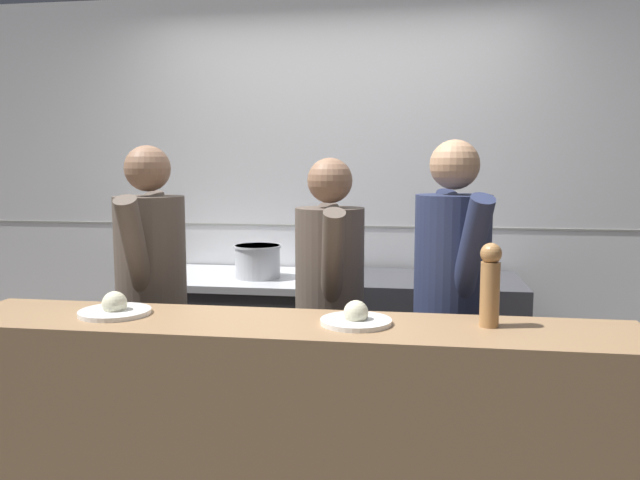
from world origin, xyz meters
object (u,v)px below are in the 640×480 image
Objects in this scene: chefs_knife at (453,283)px; pepper_mill at (490,283)px; mixing_bowl_steel at (449,271)px; oven_range at (243,347)px; stock_pot at (258,260)px; plated_dish_main at (115,309)px; chef_head_cook at (152,298)px; chef_sous at (330,308)px; plated_dish_appetiser at (356,318)px; chef_line at (451,305)px.

chefs_knife is 1.16m from pepper_mill.
pepper_mill is (0.07, -1.32, 0.18)m from mixing_bowl_steel.
oven_range is 3.38× the size of pepper_mill.
stock_pot is 1.11m from mixing_bowl_steel.
plated_dish_main reaches higher than mixing_bowl_steel.
chef_sous is (0.85, 0.06, -0.03)m from chef_head_cook.
stock_pot reaches higher than plated_dish_main.
pepper_mill is at bearing -46.75° from stock_pot.
chef_sous is at bearing -136.48° from chefs_knife.
pepper_mill is at bearing 1.30° from plated_dish_main.
stock_pot is 0.18× the size of chef_sous.
chef_sous is (0.76, 0.60, -0.11)m from plated_dish_main.
chef_head_cook is 0.85m from chef_sous.
plated_dish_main is at bearing -100.75° from stock_pot.
plated_dish_appetiser is at bearing -0.24° from plated_dish_main.
chef_head_cook reaches higher than pepper_mill.
plated_dish_main is 0.91× the size of pepper_mill.
chefs_knife is at bearing 32.14° from chef_sous.
stock_pot is at bearing 59.83° from chef_head_cook.
stock_pot is (0.11, -0.05, 0.54)m from oven_range.
chef_line is (0.37, 0.57, -0.07)m from plated_dish_appetiser.
chefs_knife is 0.20× the size of chef_head_cook.
chef_line reaches higher than chef_head_cook.
pepper_mill is 0.90m from chef_sous.
plated_dish_appetiser is (0.70, -1.29, -0.00)m from stock_pot.
chefs_knife is (1.12, -0.11, -0.08)m from stock_pot.
mixing_bowl_steel is at bearing 45.05° from plated_dish_main.
plated_dish_appetiser is at bearing -175.66° from pepper_mill.
oven_range is 1.49m from chef_line.
chef_line is at bearing -92.41° from mixing_bowl_steel.
chefs_knife is at bearing 70.35° from plated_dish_appetiser.
chef_line is (1.07, -0.72, -0.07)m from stock_pot.
stock_pot is at bearing 174.52° from chefs_knife.
chef_head_cook is (-0.09, 0.55, -0.08)m from plated_dish_main.
chef_head_cook is at bearing 172.44° from chef_sous.
plated_dish_appetiser is 0.86× the size of pepper_mill.
plated_dish_main reaches higher than chefs_knife.
chef_sous is at bearing -1.94° from chef_head_cook.
chefs_knife is 0.61m from chef_line.
mixing_bowl_steel is at bearing 23.46° from chef_head_cook.
chef_line is at bearing 23.24° from plated_dish_main.
chef_head_cook is (-0.22, -0.79, 0.47)m from oven_range.
stock_pot is at bearing -24.72° from oven_range.
oven_range is at bearing 134.72° from pepper_mill.
plated_dish_main is 1.05× the size of plated_dish_appetiser.
oven_range is 0.65× the size of chef_sous.
chef_line is (1.19, -0.77, 0.48)m from oven_range.
chef_head_cook is at bearing -156.64° from chefs_knife.
mixing_bowl_steel is 1.42m from plated_dish_appetiser.
stock_pot is 1.01× the size of plated_dish_main.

